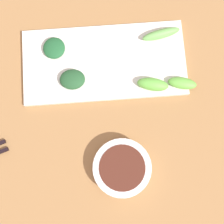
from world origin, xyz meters
name	(u,v)px	position (x,y,z in m)	size (l,w,h in m)	color
tabletop	(106,100)	(0.00, 0.00, 0.01)	(2.10, 2.10, 0.02)	olive
sauce_bowl	(120,168)	(-0.16, -0.02, 0.04)	(0.13, 0.13, 0.04)	silver
serving_plate	(104,63)	(0.09, 0.00, 0.03)	(0.19, 0.39, 0.01)	silver
broccoli_stalk_0	(160,34)	(0.15, -0.14, 0.04)	(0.02, 0.09, 0.02)	#6AAD53
broccoli_leafy_1	(53,48)	(0.13, 0.12, 0.04)	(0.05, 0.05, 0.02)	#1F582D
broccoli_stalk_2	(181,83)	(0.02, -0.18, 0.04)	(0.03, 0.07, 0.02)	#66B542
broccoli_leafy_3	(71,79)	(0.05, 0.08, 0.04)	(0.05, 0.06, 0.02)	#23502A
broccoli_stalk_4	(151,84)	(0.02, -0.11, 0.05)	(0.03, 0.07, 0.03)	#63B642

